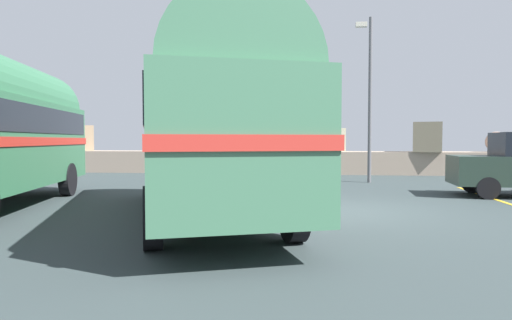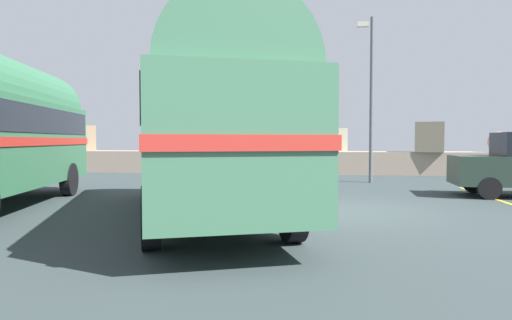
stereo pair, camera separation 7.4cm
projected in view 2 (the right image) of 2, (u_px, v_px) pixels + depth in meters
name	position (u px, v px, depth m)	size (l,w,h in m)	color
ground	(342.00, 211.00, 10.41)	(32.00, 26.00, 0.02)	#303B3C
breakwater	(325.00, 159.00, 22.09)	(31.36, 2.45, 2.49)	gray
vintage_coach	(204.00, 121.00, 9.44)	(5.27, 8.88, 3.70)	black
lamp_post	(370.00, 90.00, 17.30)	(0.57, 0.90, 6.33)	#5B5B60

